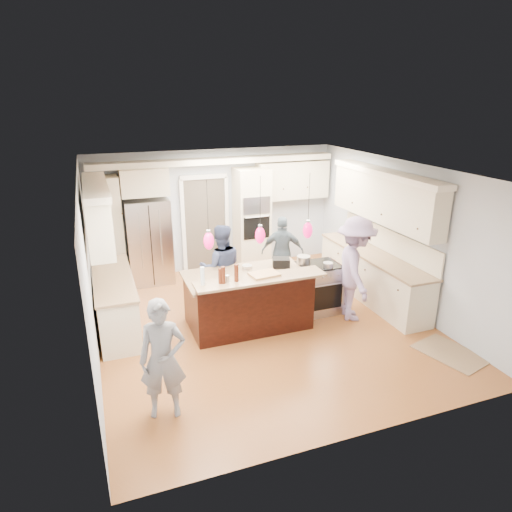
{
  "coord_description": "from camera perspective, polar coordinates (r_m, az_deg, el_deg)",
  "views": [
    {
      "loc": [
        -2.58,
        -6.68,
        3.82
      ],
      "look_at": [
        0.0,
        0.35,
        1.15
      ],
      "focal_mm": 32.0,
      "sensor_mm": 36.0,
      "label": 1
    }
  ],
  "objects": [
    {
      "name": "left_cabinets",
      "position": [
        7.97,
        -17.9,
        -1.65
      ],
      "size": [
        0.64,
        2.3,
        2.51
      ],
      "color": "beige",
      "rests_on": "ground"
    },
    {
      "name": "ground_plane",
      "position": [
        8.12,
        0.86,
        -8.46
      ],
      "size": [
        6.0,
        6.0,
        0.0
      ],
      "primitive_type": "plane",
      "color": "#AA662E",
      "rests_on": "ground"
    },
    {
      "name": "drink_can",
      "position": [
        6.94,
        -3.6,
        -2.83
      ],
      "size": [
        0.07,
        0.07,
        0.11
      ],
      "primitive_type": "cylinder",
      "rotation": [
        0.0,
        0.0,
        -0.36
      ],
      "color": "#B7B7BC",
      "rests_on": "kitchen_island"
    },
    {
      "name": "pendant_lights",
      "position": [
        6.9,
        0.52,
        2.63
      ],
      "size": [
        1.75,
        0.15,
        1.03
      ],
      "color": "black",
      "rests_on": "ground"
    },
    {
      "name": "cutting_board",
      "position": [
        7.19,
        1.05,
        -2.29
      ],
      "size": [
        0.48,
        0.37,
        0.03
      ],
      "primitive_type": "cube",
      "rotation": [
        0.0,
        0.0,
        0.12
      ],
      "color": "tan",
      "rests_on": "kitchen_island"
    },
    {
      "name": "person_range_side",
      "position": [
        8.15,
        12.27,
        -1.6
      ],
      "size": [
        1.03,
        1.36,
        1.87
      ],
      "primitive_type": "imported",
      "rotation": [
        0.0,
        0.0,
        1.25
      ],
      "color": "#8E77A1",
      "rests_on": "ground"
    },
    {
      "name": "person_bar_end",
      "position": [
        5.78,
        -11.58,
        -12.57
      ],
      "size": [
        0.63,
        0.48,
        1.56
      ],
      "primitive_type": "imported",
      "rotation": [
        0.0,
        0.0,
        -0.21
      ],
      "color": "slate",
      "rests_on": "ground"
    },
    {
      "name": "person_far_right",
      "position": [
        9.43,
        3.34,
        0.54
      ],
      "size": [
        0.94,
        0.67,
        1.49
      ],
      "primitive_type": "imported",
      "rotation": [
        0.0,
        0.0,
        2.74
      ],
      "color": "#475763",
      "rests_on": "ground"
    },
    {
      "name": "beer_bottle_b",
      "position": [
        6.93,
        -2.47,
        -2.12
      ],
      "size": [
        0.09,
        0.09,
        0.27
      ],
      "primitive_type": "cylinder",
      "rotation": [
        0.0,
        0.0,
        0.31
      ],
      "color": "#451A0C",
      "rests_on": "kitchen_island"
    },
    {
      "name": "person_far_left",
      "position": [
        8.37,
        -4.38,
        -1.48
      ],
      "size": [
        0.88,
        0.74,
        1.63
      ],
      "primitive_type": "imported",
      "rotation": [
        0.0,
        0.0,
        2.97
      ],
      "color": "navy",
      "rests_on": "ground"
    },
    {
      "name": "refrigerator",
      "position": [
        9.82,
        -13.22,
        1.79
      ],
      "size": [
        0.9,
        0.7,
        1.8
      ],
      "primitive_type": "cube",
      "color": "#B7B7BC",
      "rests_on": "ground"
    },
    {
      "name": "oven_column",
      "position": [
        10.27,
        -0.53,
        4.57
      ],
      "size": [
        0.72,
        0.69,
        2.3
      ],
      "color": "beige",
      "rests_on": "ground"
    },
    {
      "name": "room_shell",
      "position": [
        7.44,
        0.93,
        4.0
      ],
      "size": [
        5.54,
        6.04,
        2.72
      ],
      "color": "#B2BCC6",
      "rests_on": "ground"
    },
    {
      "name": "back_upper_cabinets",
      "position": [
        9.85,
        -9.01,
        6.78
      ],
      "size": [
        5.3,
        0.61,
        2.54
      ],
      "color": "beige",
      "rests_on": "ground"
    },
    {
      "name": "kitchen_island",
      "position": [
        7.88,
        -0.99,
        -5.4
      ],
      "size": [
        2.1,
        1.46,
        1.12
      ],
      "color": "black",
      "rests_on": "ground"
    },
    {
      "name": "floor_rug",
      "position": [
        7.87,
        23.16,
        -11.11
      ],
      "size": [
        0.94,
        1.16,
        0.01
      ],
      "primitive_type": "cube",
      "rotation": [
        0.0,
        0.0,
        0.27
      ],
      "color": "#967A51",
      "rests_on": "ground"
    },
    {
      "name": "beer_bottle_c",
      "position": [
        6.86,
        -4.13,
        -2.4
      ],
      "size": [
        0.08,
        0.08,
        0.27
      ],
      "primitive_type": "cylinder",
      "rotation": [
        0.0,
        0.0,
        0.28
      ],
      "color": "#451A0C",
      "rests_on": "kitchen_island"
    },
    {
      "name": "right_counter_run",
      "position": [
        9.04,
        14.83,
        1.13
      ],
      "size": [
        0.64,
        3.1,
        2.51
      ],
      "color": "beige",
      "rests_on": "ground"
    },
    {
      "name": "island_range",
      "position": [
        8.48,
        7.87,
        -3.93
      ],
      "size": [
        0.82,
        0.71,
        0.92
      ],
      "color": "#B7B7BC",
      "rests_on": "ground"
    },
    {
      "name": "pot_large",
      "position": [
        8.27,
        5.97,
        -0.48
      ],
      "size": [
        0.24,
        0.24,
        0.14
      ],
      "primitive_type": "cylinder",
      "color": "#B7B7BC",
      "rests_on": "island_range"
    },
    {
      "name": "water_bottle",
      "position": [
        6.84,
        -6.7,
        -2.5
      ],
      "size": [
        0.08,
        0.08,
        0.28
      ],
      "primitive_type": "cylinder",
      "rotation": [
        0.0,
        0.0,
        -0.18
      ],
      "color": "silver",
      "rests_on": "kitchen_island"
    },
    {
      "name": "beer_bottle_a",
      "position": [
        6.87,
        -4.5,
        -2.52
      ],
      "size": [
        0.07,
        0.07,
        0.24
      ],
      "primitive_type": "cylinder",
      "rotation": [
        0.0,
        0.0,
        0.27
      ],
      "color": "#451A0C",
      "rests_on": "kitchen_island"
    },
    {
      "name": "pot_small",
      "position": [
        8.16,
        9.0,
        -1.11
      ],
      "size": [
        0.18,
        0.18,
        0.09
      ],
      "primitive_type": "cylinder",
      "color": "#B7B7BC",
      "rests_on": "island_range"
    }
  ]
}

